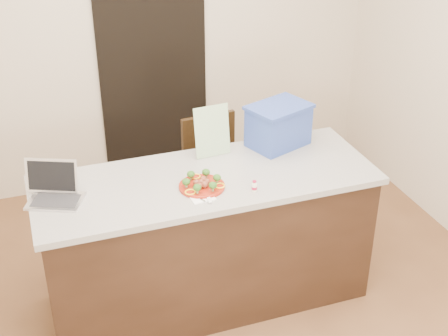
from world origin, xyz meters
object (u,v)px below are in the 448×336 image
object	(u,v)px
island	(207,239)
plate	(202,186)
yogurt_bottle	(254,187)
laptop	(54,189)
blue_box	(278,125)
chair	(213,170)
napkin	(201,196)

from	to	relation	value
island	plate	world-z (taller)	plate
yogurt_bottle	plate	bearing A→B (deg)	153.30
yogurt_bottle	laptop	xyz separation A→B (m)	(-1.09, 0.31, 0.03)
island	yogurt_bottle	bearing A→B (deg)	-49.35
island	blue_box	size ratio (longest dim) A/B	4.49
plate	chair	size ratio (longest dim) A/B	0.29
yogurt_bottle	napkin	bearing A→B (deg)	172.16
blue_box	napkin	bearing A→B (deg)	-166.03
island	napkin	bearing A→B (deg)	-114.76
plate	yogurt_bottle	size ratio (longest dim) A/B	3.97
island	chair	distance (m)	0.78
plate	laptop	bearing A→B (deg)	168.27
yogurt_bottle	blue_box	world-z (taller)	blue_box
chair	laptop	bearing A→B (deg)	-156.29
napkin	blue_box	xyz separation A→B (m)	(0.67, 0.46, 0.14)
island	napkin	world-z (taller)	napkin
yogurt_bottle	chair	size ratio (longest dim) A/B	0.07
yogurt_bottle	chair	world-z (taller)	yogurt_bottle
plate	laptop	world-z (taller)	laptop
laptop	chair	world-z (taller)	laptop
island	yogurt_bottle	world-z (taller)	yogurt_bottle
plate	napkin	xyz separation A→B (m)	(-0.03, -0.10, -0.01)
plate	blue_box	world-z (taller)	blue_box
island	laptop	world-z (taller)	laptop
napkin	island	bearing A→B (deg)	65.24
plate	blue_box	bearing A→B (deg)	29.62
laptop	yogurt_bottle	bearing A→B (deg)	7.90
island	plate	distance (m)	0.48
blue_box	yogurt_bottle	bearing A→B (deg)	-146.42
laptop	blue_box	world-z (taller)	blue_box
island	blue_box	xyz separation A→B (m)	(0.58, 0.25, 0.60)
napkin	yogurt_bottle	distance (m)	0.31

